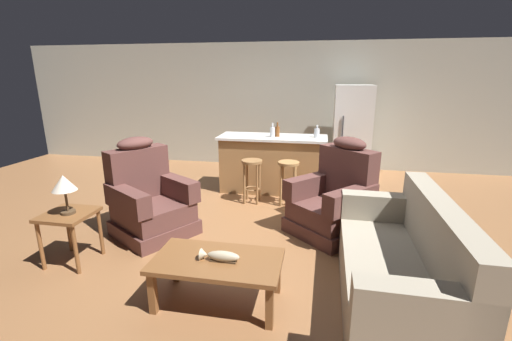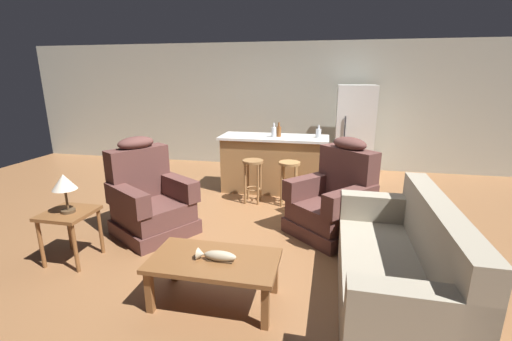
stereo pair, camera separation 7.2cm
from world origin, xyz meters
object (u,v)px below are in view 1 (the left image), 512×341
object	(u,v)px
recliner_near_island	(334,200)
refrigerator	(352,132)
kitchen_island	(272,164)
bottle_short_amber	(272,132)
bar_stool_left	(252,173)
bottle_wine_dark	(317,133)
fish_figurine	(220,256)
end_table	(69,222)
couch	(401,267)
table_lamp	(64,185)
bottle_tall_green	(277,131)
recliner_near_lamp	(149,201)
bar_stool_right	(288,175)
coffee_table	(217,265)

from	to	relation	value
recliner_near_island	refrigerator	world-z (taller)	refrigerator
kitchen_island	bottle_short_amber	distance (m)	0.57
bar_stool_left	bottle_wine_dark	xyz separation A→B (m)	(0.95, 0.65, 0.56)
fish_figurine	bottle_wine_dark	distance (m)	3.28
fish_figurine	bottle_short_amber	bearing A→B (deg)	89.85
bottle_short_amber	fish_figurine	bearing A→B (deg)	-90.15
kitchen_island	end_table	bearing A→B (deg)	-122.44
kitchen_island	refrigerator	bearing A→B (deg)	41.19
bottle_short_amber	bottle_wine_dark	world-z (taller)	bottle_short_amber
couch	recliner_near_island	xyz separation A→B (m)	(-0.53, 1.33, 0.08)
couch	table_lamp	world-z (taller)	table_lamp
end_table	bottle_wine_dark	size ratio (longest dim) A/B	2.76
recliner_near_island	bottle_wine_dark	world-z (taller)	recliner_near_island
kitchen_island	bar_stool_left	xyz separation A→B (m)	(-0.23, -0.63, -0.01)
fish_figurine	recliner_near_island	size ratio (longest dim) A/B	0.28
couch	bar_stool_left	world-z (taller)	couch
refrigerator	bottle_tall_green	distance (m)	1.78
kitchen_island	bar_stool_left	bearing A→B (deg)	-110.03
recliner_near_island	recliner_near_lamp	bearing A→B (deg)	-36.44
end_table	bar_stool_right	size ratio (longest dim) A/B	0.82
recliner_near_lamp	bar_stool_left	world-z (taller)	recliner_near_lamp
end_table	bottle_wine_dark	distance (m)	3.75
refrigerator	recliner_near_lamp	bearing A→B (deg)	-130.26
couch	recliner_near_island	world-z (taller)	recliner_near_island
recliner_near_island	kitchen_island	bearing A→B (deg)	-103.72
coffee_table	bottle_tall_green	world-z (taller)	bottle_tall_green
recliner_near_lamp	bottle_tall_green	distance (m)	2.41
fish_figurine	bottle_short_amber	size ratio (longest dim) A/B	1.46
coffee_table	table_lamp	size ratio (longest dim) A/B	2.68
recliner_near_island	end_table	bearing A→B (deg)	-22.75
couch	recliner_near_lamp	xyz separation A→B (m)	(-2.80, 0.89, 0.08)
refrigerator	coffee_table	bearing A→B (deg)	-108.03
bottle_short_amber	bar_stool_right	bearing A→B (deg)	-58.68
bar_stool_left	bar_stool_right	distance (m)	0.56
bar_stool_left	bar_stool_right	bearing A→B (deg)	0.00
recliner_near_island	bar_stool_left	size ratio (longest dim) A/B	1.76
end_table	bar_stool_right	bearing A→B (deg)	45.48
end_table	bar_stool_left	bearing A→B (deg)	54.38
table_lamp	bottle_wine_dark	bearing A→B (deg)	48.62
recliner_near_lamp	recliner_near_island	distance (m)	2.31
recliner_near_lamp	bar_stool_left	bearing A→B (deg)	83.42
bar_stool_left	bottle_short_amber	distance (m)	0.82
coffee_table	bottle_short_amber	distance (m)	3.10
fish_figurine	recliner_near_island	world-z (taller)	recliner_near_island
coffee_table	recliner_near_lamp	world-z (taller)	recliner_near_lamp
table_lamp	bar_stool_left	distance (m)	2.63
recliner_near_island	kitchen_island	world-z (taller)	recliner_near_island
recliner_near_lamp	bottle_short_amber	xyz separation A→B (m)	(1.28, 1.83, 0.62)
recliner_near_lamp	bar_stool_left	distance (m)	1.66
coffee_table	end_table	world-z (taller)	end_table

